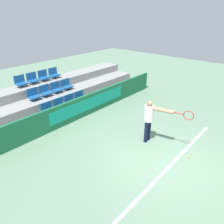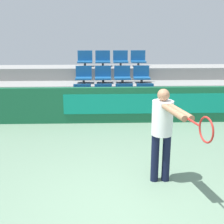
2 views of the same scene
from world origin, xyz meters
name	(u,v)px [view 1 (image 1 of 2)]	position (x,y,z in m)	size (l,w,h in m)	color
ground_plane	(162,160)	(0.00, 0.00, 0.00)	(30.00, 30.00, 0.00)	slate
court_baseline	(172,164)	(0.00, -0.32, 0.00)	(5.99, 0.08, 0.01)	white
barrier_wall	(76,110)	(0.02, 4.16, 0.47)	(10.80, 0.14, 0.94)	#19603D
bleacher_tier_front	(68,112)	(0.00, 4.72, 0.19)	(10.40, 0.95, 0.38)	gray
bleacher_tier_middle	(54,103)	(0.00, 5.67, 0.38)	(10.40, 0.95, 0.77)	gray
bleacher_tier_back	(42,94)	(0.00, 6.62, 0.58)	(10.40, 0.95, 1.15)	gray
stadium_chair_0	(48,109)	(-0.89, 4.83, 0.61)	(0.49, 0.37, 0.51)	#333333
stadium_chair_1	(60,105)	(-0.30, 4.83, 0.61)	(0.49, 0.37, 0.51)	#333333
stadium_chair_2	(70,101)	(0.30, 4.83, 0.61)	(0.49, 0.37, 0.51)	#333333
stadium_chair_3	(80,97)	(0.89, 4.83, 0.61)	(0.49, 0.37, 0.51)	#333333
stadium_chair_4	(34,95)	(-0.89, 5.78, 0.99)	(0.49, 0.37, 0.51)	#333333
stadium_chair_5	(46,91)	(-0.30, 5.78, 0.99)	(0.49, 0.37, 0.51)	#333333
stadium_chair_6	(57,88)	(0.30, 5.78, 0.99)	(0.49, 0.37, 0.51)	#333333
stadium_chair_7	(67,85)	(0.89, 5.78, 0.99)	(0.49, 0.37, 0.51)	#333333
stadium_chair_8	(21,82)	(-0.89, 6.73, 1.37)	(0.49, 0.37, 0.51)	#333333
stadium_chair_9	(33,79)	(-0.30, 6.73, 1.37)	(0.49, 0.37, 0.51)	#333333
stadium_chair_10	(44,76)	(0.30, 6.73, 1.37)	(0.49, 0.37, 0.51)	#333333
stadium_chair_11	(54,74)	(0.89, 6.73, 1.37)	(0.49, 0.37, 0.51)	#333333
tennis_player	(151,117)	(0.63, 0.91, 0.97)	(0.48, 1.58, 1.56)	black
tennis_ball	(188,157)	(0.64, -0.57, 0.03)	(0.07, 0.07, 0.07)	#CCDB33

